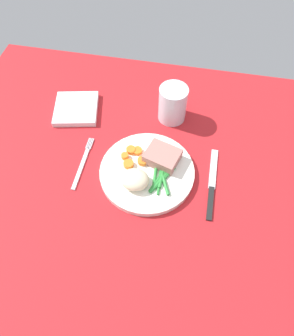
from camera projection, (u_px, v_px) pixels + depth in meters
dining_table at (155, 183)px, 77.10cm from camera, size 120.00×90.00×2.00cm
dinner_plate at (147, 172)px, 76.72cm from camera, size 23.88×23.88×1.60cm
meat_portion at (162, 157)px, 76.44cm from camera, size 9.86×8.85×3.04cm
mashed_potatoes at (135, 180)px, 72.46cm from camera, size 6.98×6.02×3.62cm
carrot_slices at (133, 157)px, 77.55cm from camera, size 7.00×7.05×1.23cm
green_beans at (160, 179)px, 74.14cm from camera, size 5.54×9.73×0.84cm
fork at (83, 163)px, 78.82cm from camera, size 1.44×16.60×0.40cm
knife at (212, 185)px, 75.39cm from camera, size 1.70×20.50×0.64cm
water_glass at (172, 106)px, 84.12cm from camera, size 7.80×7.80×10.42cm
napkin at (76, 109)px, 88.49cm from camera, size 14.52×14.83×1.63cm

